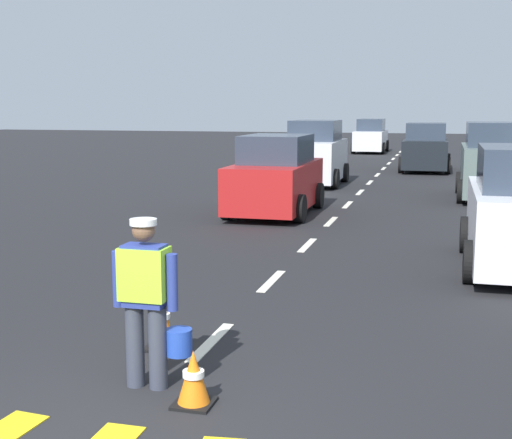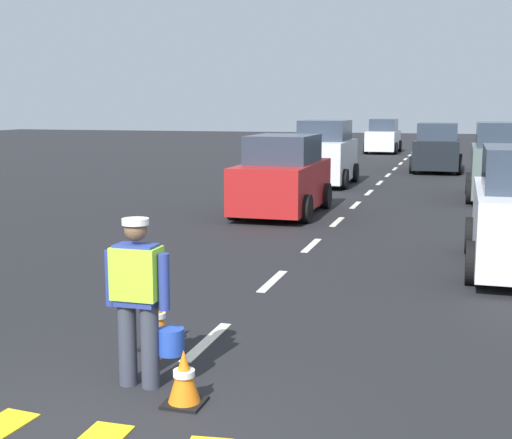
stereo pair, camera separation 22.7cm
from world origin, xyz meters
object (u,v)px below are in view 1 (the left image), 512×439
(traffic_cone_near, at_px, (194,378))
(car_oncoming_third, at_px, (371,137))
(car_oncoming_lead, at_px, (276,177))
(car_oncoming_second, at_px, (315,155))
(road_worker, at_px, (148,295))
(car_outgoing_far, at_px, (426,149))
(traffic_cone_far, at_px, (161,320))
(car_parked_far, at_px, (492,164))

(traffic_cone_near, relative_size, car_oncoming_third, 0.12)
(car_oncoming_lead, distance_m, car_oncoming_second, 6.98)
(road_worker, xyz_separation_m, traffic_cone_near, (0.57, -0.30, -0.67))
(road_worker, distance_m, car_outgoing_far, 24.75)
(car_oncoming_third, bearing_deg, traffic_cone_far, -88.02)
(traffic_cone_near, xyz_separation_m, car_oncoming_lead, (-1.98, 11.63, 0.67))
(road_worker, xyz_separation_m, car_oncoming_third, (-1.53, 36.34, -0.01))
(road_worker, relative_size, traffic_cone_near, 3.18)
(road_worker, height_order, car_outgoing_far, car_outgoing_far)
(traffic_cone_far, bearing_deg, car_oncoming_lead, 96.16)
(car_outgoing_far, bearing_deg, car_oncoming_third, 106.64)
(road_worker, distance_m, car_oncoming_lead, 11.42)
(car_parked_far, xyz_separation_m, car_outgoing_far, (-2.14, 8.90, -0.11))
(road_worker, height_order, car_parked_far, car_parked_far)
(traffic_cone_near, distance_m, car_oncoming_third, 36.70)
(road_worker, xyz_separation_m, car_parked_far, (4.09, 15.77, 0.12))
(car_parked_far, height_order, car_oncoming_lead, car_parked_far)
(traffic_cone_far, distance_m, car_outgoing_far, 23.73)
(traffic_cone_far, distance_m, car_oncoming_second, 17.32)
(traffic_cone_near, bearing_deg, road_worker, 152.13)
(road_worker, height_order, traffic_cone_far, road_worker)
(car_oncoming_third, distance_m, car_parked_far, 21.32)
(traffic_cone_far, relative_size, car_oncoming_lead, 0.17)
(traffic_cone_near, relative_size, car_parked_far, 0.13)
(road_worker, relative_size, car_oncoming_second, 0.43)
(road_worker, relative_size, traffic_cone_far, 2.47)
(traffic_cone_far, relative_size, car_oncoming_third, 0.16)
(car_oncoming_second, bearing_deg, road_worker, -84.83)
(car_oncoming_lead, bearing_deg, traffic_cone_far, -83.84)
(road_worker, bearing_deg, car_outgoing_far, 85.47)
(car_oncoming_third, bearing_deg, car_oncoming_lead, -89.74)
(car_oncoming_lead, height_order, car_outgoing_far, car_outgoing_far)
(traffic_cone_far, height_order, car_parked_far, car_parked_far)
(traffic_cone_far, bearing_deg, car_parked_far, 73.35)
(traffic_cone_near, height_order, car_outgoing_far, car_outgoing_far)
(car_oncoming_third, xyz_separation_m, car_oncoming_second, (-0.13, -18.04, 0.12))
(car_parked_far, relative_size, car_oncoming_lead, 0.98)
(traffic_cone_near, bearing_deg, traffic_cone_far, 122.86)
(traffic_cone_near, bearing_deg, car_oncoming_third, 93.27)
(car_oncoming_third, bearing_deg, traffic_cone_near, -86.73)
(traffic_cone_near, height_order, car_oncoming_third, car_oncoming_third)
(car_outgoing_far, relative_size, car_oncoming_second, 1.07)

